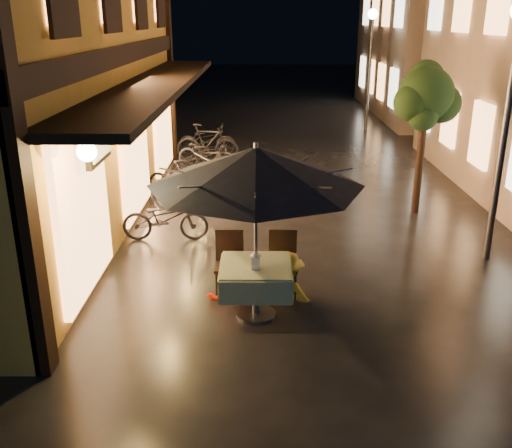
{
  "coord_description": "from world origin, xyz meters",
  "views": [
    {
      "loc": [
        -0.95,
        -7.13,
        3.96
      ],
      "look_at": [
        -0.99,
        0.57,
        1.15
      ],
      "focal_mm": 40.0,
      "sensor_mm": 36.0,
      "label": 1
    }
  ],
  "objects_px": {
    "person_yellow": "(287,254)",
    "bicycle_0": "(165,219)",
    "patio_umbrella": "(256,167)",
    "person_orange": "(228,255)",
    "table_lantern": "(256,259)",
    "cafe_table": "(256,277)",
    "streetlamp_near": "(511,87)"
  },
  "relations": [
    {
      "from": "bicycle_0",
      "to": "person_orange",
      "type": "bearing_deg",
      "value": -152.85
    },
    {
      "from": "person_orange",
      "to": "patio_umbrella",
      "type": "bearing_deg",
      "value": 107.84
    },
    {
      "from": "table_lantern",
      "to": "patio_umbrella",
      "type": "bearing_deg",
      "value": 90.0
    },
    {
      "from": "streetlamp_near",
      "to": "table_lantern",
      "type": "xyz_separation_m",
      "value": [
        -3.99,
        -2.15,
        -2.0
      ]
    },
    {
      "from": "person_yellow",
      "to": "bicycle_0",
      "type": "height_order",
      "value": "person_yellow"
    },
    {
      "from": "person_yellow",
      "to": "bicycle_0",
      "type": "distance_m",
      "value": 3.2
    },
    {
      "from": "patio_umbrella",
      "to": "person_orange",
      "type": "xyz_separation_m",
      "value": [
        -0.4,
        0.52,
        -1.45
      ]
    },
    {
      "from": "patio_umbrella",
      "to": "person_orange",
      "type": "distance_m",
      "value": 1.59
    },
    {
      "from": "table_lantern",
      "to": "person_orange",
      "type": "height_order",
      "value": "person_orange"
    },
    {
      "from": "streetlamp_near",
      "to": "person_yellow",
      "type": "distance_m",
      "value": 4.43
    },
    {
      "from": "cafe_table",
      "to": "bicycle_0",
      "type": "bearing_deg",
      "value": 120.54
    },
    {
      "from": "cafe_table",
      "to": "person_orange",
      "type": "xyz_separation_m",
      "value": [
        -0.4,
        0.52,
        0.11
      ]
    },
    {
      "from": "cafe_table",
      "to": "person_yellow",
      "type": "height_order",
      "value": "person_yellow"
    },
    {
      "from": "streetlamp_near",
      "to": "cafe_table",
      "type": "height_order",
      "value": "streetlamp_near"
    },
    {
      "from": "person_orange",
      "to": "bicycle_0",
      "type": "relative_size",
      "value": 0.88
    },
    {
      "from": "patio_umbrella",
      "to": "person_orange",
      "type": "bearing_deg",
      "value": 127.51
    },
    {
      "from": "table_lantern",
      "to": "bicycle_0",
      "type": "relative_size",
      "value": 0.16
    },
    {
      "from": "person_yellow",
      "to": "streetlamp_near",
      "type": "bearing_deg",
      "value": -142.93
    },
    {
      "from": "patio_umbrella",
      "to": "bicycle_0",
      "type": "bearing_deg",
      "value": 120.54
    },
    {
      "from": "cafe_table",
      "to": "patio_umbrella",
      "type": "distance_m",
      "value": 1.56
    },
    {
      "from": "person_yellow",
      "to": "bicycle_0",
      "type": "bearing_deg",
      "value": -33.12
    },
    {
      "from": "person_orange",
      "to": "bicycle_0",
      "type": "bearing_deg",
      "value": -80.82
    },
    {
      "from": "person_orange",
      "to": "cafe_table",
      "type": "bearing_deg",
      "value": 107.84
    },
    {
      "from": "patio_umbrella",
      "to": "table_lantern",
      "type": "distance_m",
      "value": 1.24
    },
    {
      "from": "person_orange",
      "to": "bicycle_0",
      "type": "distance_m",
      "value": 2.72
    },
    {
      "from": "patio_umbrella",
      "to": "bicycle_0",
      "type": "distance_m",
      "value": 3.77
    },
    {
      "from": "table_lantern",
      "to": "person_yellow",
      "type": "xyz_separation_m",
      "value": [
        0.45,
        0.67,
        -0.21
      ]
    },
    {
      "from": "cafe_table",
      "to": "table_lantern",
      "type": "xyz_separation_m",
      "value": [
        -0.0,
        -0.12,
        0.33
      ]
    },
    {
      "from": "cafe_table",
      "to": "person_orange",
      "type": "height_order",
      "value": "person_orange"
    },
    {
      "from": "person_orange",
      "to": "person_yellow",
      "type": "bearing_deg",
      "value": 161.58
    },
    {
      "from": "person_yellow",
      "to": "person_orange",
      "type": "bearing_deg",
      "value": 15.53
    },
    {
      "from": "table_lantern",
      "to": "person_yellow",
      "type": "distance_m",
      "value": 0.83
    }
  ]
}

